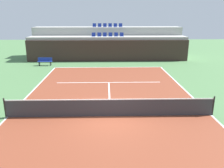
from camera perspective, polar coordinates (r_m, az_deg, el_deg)
The scene contains 14 objects.
ground_plane at distance 12.42m, azimuth -0.44°, elevation -7.98°, with size 80.00×80.00×0.00m, color #477042.
court_surface at distance 12.42m, azimuth -0.44°, elevation -7.96°, with size 11.00×24.00×0.01m, color brown.
baseline_far at distance 23.80m, azimuth -0.96°, elevation 4.15°, with size 11.00×0.10×0.00m, color white.
sideline_left at distance 13.48m, azimuth -24.49°, elevation -7.47°, with size 0.10×24.00×0.00m, color white.
sideline_right at distance 13.64m, azimuth 23.31°, elevation -7.05°, with size 0.10×24.00×0.00m, color white.
service_line_far at distance 18.43m, azimuth -0.80°, elevation 0.39°, with size 8.26×0.10×0.00m, color white.
centre_service_line at distance 15.38m, azimuth -0.65°, elevation -2.96°, with size 0.10×6.40×0.00m, color white.
back_wall at distance 26.87m, azimuth -1.04°, elevation 8.20°, with size 18.63×0.30×2.42m, color #33231E.
stands_tier_lower at distance 28.18m, azimuth -1.06°, elevation 8.92°, with size 18.63×2.40×2.74m, color #9E9E99.
stands_tier_upper at distance 30.50m, azimuth -1.10°, elevation 10.45°, with size 18.63×2.40×3.72m, color #9E9E99.
seating_row_lower at distance 28.11m, azimuth -1.08°, elevation 11.97°, with size 3.80×0.44×0.44m.
seating_row_upper at distance 30.44m, azimuth -1.12°, elevation 14.19°, with size 3.80×0.44×0.44m.
tennis_net at distance 12.22m, azimuth -0.44°, elevation -5.82°, with size 11.08×0.08×1.07m.
player_bench at distance 25.65m, azimuth -16.25°, elevation 5.53°, with size 1.50×0.40×0.85m.
Camera 1 is at (-0.19, -11.28, 5.19)m, focal length 36.99 mm.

